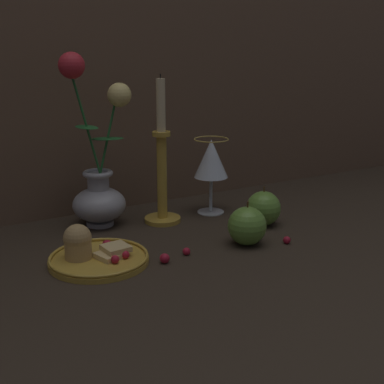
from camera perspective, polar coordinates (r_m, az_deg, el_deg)
ground_plane at (r=1.12m, az=-2.06°, el=-5.10°), size 2.40×2.40×0.00m
vase at (r=1.19m, az=-9.96°, el=1.34°), size 0.15×0.12×0.38m
plate_with_pastries at (r=1.02m, az=-10.39°, el=-6.48°), size 0.19×0.19×0.08m
wine_glass at (r=1.26m, az=2.06°, el=3.33°), size 0.08×0.08×0.18m
candlestick at (r=1.20m, az=-3.23°, el=1.95°), size 0.08×0.08×0.33m
apple_beside_vase at (r=1.09m, az=5.90°, el=-3.61°), size 0.08×0.08×0.09m
apple_near_glass at (r=1.20m, az=7.62°, el=-1.74°), size 0.08×0.08×0.09m
berry_near_plate at (r=1.04m, az=-0.60°, el=-6.35°), size 0.02×0.02×0.02m
berry_front_center at (r=1.11m, az=10.07°, el=-5.07°), size 0.02×0.02×0.02m
berry_by_glass_stem at (r=1.00m, az=-2.94°, el=-7.09°), size 0.02×0.02×0.02m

